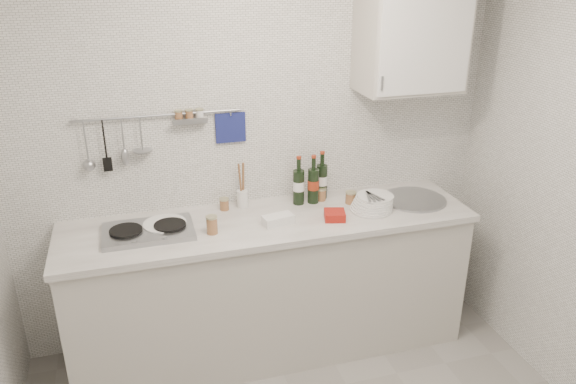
% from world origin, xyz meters
% --- Properties ---
extents(back_wall, '(3.00, 0.02, 2.50)m').
position_xyz_m(back_wall, '(0.00, 1.40, 1.25)').
color(back_wall, silver).
rests_on(back_wall, floor).
extents(counter, '(2.44, 0.64, 0.96)m').
position_xyz_m(counter, '(0.01, 1.10, 0.43)').
color(counter, '#BCB7AD').
rests_on(counter, floor).
extents(wall_rail, '(0.98, 0.09, 0.34)m').
position_xyz_m(wall_rail, '(-0.60, 1.37, 1.43)').
color(wall_rail, '#93969B').
rests_on(wall_rail, back_wall).
extents(wall_cabinet, '(0.60, 0.38, 0.70)m').
position_xyz_m(wall_cabinet, '(0.90, 1.22, 1.95)').
color(wall_cabinet, '#BCB7AD').
rests_on(wall_cabinet, back_wall).
extents(plate_stack_hob, '(0.26, 0.26, 0.03)m').
position_xyz_m(plate_stack_hob, '(-0.61, 1.14, 0.94)').
color(plate_stack_hob, '#464FA0').
rests_on(plate_stack_hob, counter).
extents(plate_stack_sink, '(0.28, 0.27, 0.09)m').
position_xyz_m(plate_stack_sink, '(0.64, 1.05, 0.96)').
color(plate_stack_sink, white).
rests_on(plate_stack_sink, counter).
extents(wine_bottles, '(0.24, 0.13, 0.31)m').
position_xyz_m(wine_bottles, '(0.32, 1.27, 1.07)').
color(wine_bottles, black).
rests_on(wine_bottles, counter).
extents(butter_dish, '(0.19, 0.12, 0.05)m').
position_xyz_m(butter_dish, '(0.03, 1.02, 0.95)').
color(butter_dish, white).
rests_on(butter_dish, counter).
extents(strawberry_punnet, '(0.15, 0.15, 0.05)m').
position_xyz_m(strawberry_punnet, '(0.37, 0.98, 0.94)').
color(strawberry_punnet, red).
rests_on(strawberry_punnet, counter).
extents(utensil_crock, '(0.07, 0.07, 0.29)m').
position_xyz_m(utensil_crock, '(-0.12, 1.32, 0.99)').
color(utensil_crock, white).
rests_on(utensil_crock, counter).
extents(jar_a, '(0.06, 0.06, 0.08)m').
position_xyz_m(jar_a, '(-0.23, 1.30, 0.96)').
color(jar_a, '#8F5F39').
rests_on(jar_a, counter).
extents(jar_b, '(0.07, 0.07, 0.08)m').
position_xyz_m(jar_b, '(0.38, 1.27, 0.96)').
color(jar_b, '#8F5F39').
rests_on(jar_b, counter).
extents(jar_c, '(0.07, 0.07, 0.08)m').
position_xyz_m(jar_c, '(0.54, 1.17, 0.96)').
color(jar_c, '#8F5F39').
rests_on(jar_c, counter).
extents(jar_d, '(0.07, 0.07, 0.11)m').
position_xyz_m(jar_d, '(-0.36, 1.00, 0.97)').
color(jar_d, '#8F5F39').
rests_on(jar_d, counter).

